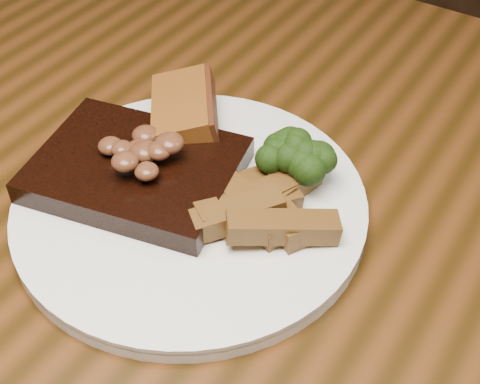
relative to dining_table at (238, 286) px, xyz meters
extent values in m
cube|color=#49260E|center=(0.00, 0.00, 0.07)|extent=(1.60, 0.90, 0.04)
cylinder|color=black|center=(-0.72, 0.37, -0.30)|extent=(0.07, 0.07, 0.71)
cube|color=black|center=(0.04, 0.71, -0.20)|extent=(0.54, 0.54, 0.04)
cylinder|color=black|center=(-0.18, 0.85, -0.44)|extent=(0.04, 0.04, 0.44)
cylinder|color=black|center=(-0.09, 0.49, -0.44)|extent=(0.04, 0.04, 0.44)
cylinder|color=white|center=(-0.04, -0.02, 0.10)|extent=(0.34, 0.34, 0.01)
cube|color=black|center=(-0.09, -0.02, 0.12)|extent=(0.20, 0.17, 0.03)
cube|color=beige|center=(-0.09, -0.08, 0.11)|extent=(0.13, 0.04, 0.02)
cube|color=brown|center=(-0.10, 0.06, 0.12)|extent=(0.10, 0.11, 0.02)
camera|label=1|loc=(0.22, -0.33, 0.51)|focal=50.00mm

